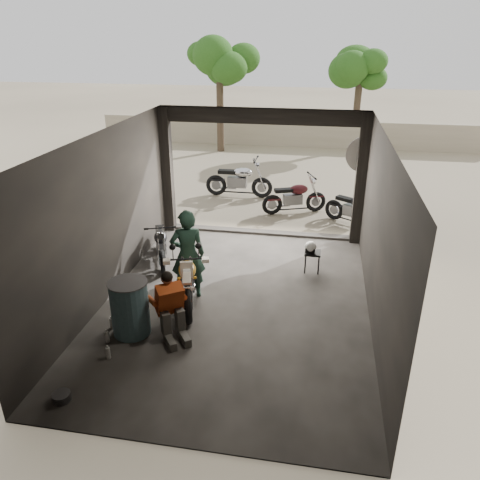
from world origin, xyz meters
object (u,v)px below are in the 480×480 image
(stool, at_px, (312,255))
(oil_drum, at_px, (130,308))
(outside_bike_a, at_px, (239,177))
(main_bike, at_px, (188,274))
(left_bike, at_px, (161,241))
(mechanic, at_px, (172,309))
(outside_bike_b, at_px, (295,195))
(outside_bike_c, at_px, (355,207))
(helmet, at_px, (311,247))
(rider, at_px, (188,255))
(sign_post, at_px, (362,171))

(stool, xyz_separation_m, oil_drum, (-2.98, -2.86, 0.10))
(outside_bike_a, bearing_deg, main_bike, -178.33)
(left_bike, height_order, mechanic, mechanic)
(outside_bike_b, height_order, outside_bike_c, outside_bike_b)
(outside_bike_b, bearing_deg, left_bike, 122.08)
(oil_drum, bearing_deg, outside_bike_a, 86.22)
(main_bike, xyz_separation_m, helmet, (2.25, 1.69, -0.01))
(outside_bike_a, xyz_separation_m, rider, (0.13, -6.28, 0.28))
(mechanic, relative_size, helmet, 4.33)
(mechanic, xyz_separation_m, sign_post, (3.26, 4.89, 1.19))
(helmet, bearing_deg, rider, -137.08)
(outside_bike_c, height_order, stool, outside_bike_c)
(rider, bearing_deg, stool, -166.16)
(outside_bike_b, bearing_deg, outside_bike_c, -133.11)
(main_bike, bearing_deg, oil_drum, -136.45)
(stool, bearing_deg, rider, -147.80)
(outside_bike_b, bearing_deg, sign_post, -154.73)
(outside_bike_a, xyz_separation_m, stool, (2.48, -4.80, -0.22))
(left_bike, distance_m, outside_bike_a, 4.96)
(left_bike, xyz_separation_m, stool, (3.39, 0.08, -0.11))
(outside_bike_b, height_order, helmet, outside_bike_b)
(outside_bike_b, height_order, rider, rider)
(outside_bike_b, distance_m, rider, 5.37)
(outside_bike_b, xyz_separation_m, stool, (0.64, -3.60, -0.16))
(rider, bearing_deg, left_bike, -71.59)
(outside_bike_c, distance_m, oil_drum, 7.04)
(stool, bearing_deg, oil_drum, -136.23)
(outside_bike_c, height_order, rider, rider)
(rider, xyz_separation_m, mechanic, (0.11, -1.40, -0.33))
(main_bike, bearing_deg, mechanic, -102.74)
(oil_drum, bearing_deg, helmet, 44.32)
(main_bike, bearing_deg, outside_bike_c, 38.24)
(left_bike, bearing_deg, mechanic, -88.39)
(helmet, bearing_deg, main_bike, -132.94)
(outside_bike_c, height_order, mechanic, mechanic)
(left_bike, bearing_deg, sign_post, 4.44)
(mechanic, bearing_deg, left_bike, 77.42)
(main_bike, distance_m, outside_bike_b, 5.55)
(outside_bike_b, relative_size, sign_post, 0.64)
(main_bike, bearing_deg, helmet, 20.86)
(main_bike, height_order, stool, main_bike)
(main_bike, distance_m, outside_bike_c, 5.69)
(outside_bike_b, distance_m, stool, 3.66)
(left_bike, xyz_separation_m, mechanic, (1.16, -2.79, 0.07))
(outside_bike_c, distance_m, rider, 5.56)
(outside_bike_c, bearing_deg, stool, -165.72)
(outside_bike_b, bearing_deg, stool, 168.92)
(rider, bearing_deg, helmet, -165.51)
(main_bike, relative_size, outside_bike_c, 1.15)
(outside_bike_c, relative_size, mechanic, 1.37)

